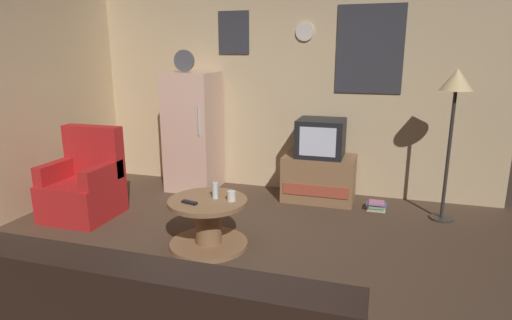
# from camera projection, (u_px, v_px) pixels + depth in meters

# --- Properties ---
(ground_plane) EXTENTS (12.00, 12.00, 0.00)m
(ground_plane) POSITION_uv_depth(u_px,v_px,m) (215.00, 277.00, 3.41)
(ground_plane) COLOR #4C3828
(wall_with_art) EXTENTS (5.20, 0.12, 2.75)m
(wall_with_art) POSITION_uv_depth(u_px,v_px,m) (287.00, 82.00, 5.34)
(wall_with_art) COLOR #D1B284
(wall_with_art) RESTS_ON ground_plane
(fridge) EXTENTS (0.60, 0.62, 1.77)m
(fridge) POSITION_uv_depth(u_px,v_px,m) (193.00, 131.00, 5.48)
(fridge) COLOR beige
(fridge) RESTS_ON ground_plane
(tv_stand) EXTENTS (0.84, 0.53, 0.54)m
(tv_stand) POSITION_uv_depth(u_px,v_px,m) (319.00, 178.00, 5.14)
(tv_stand) COLOR #8E6642
(tv_stand) RESTS_ON ground_plane
(crt_tv) EXTENTS (0.54, 0.51, 0.44)m
(crt_tv) POSITION_uv_depth(u_px,v_px,m) (321.00, 138.00, 5.02)
(crt_tv) COLOR black
(crt_tv) RESTS_ON tv_stand
(standing_lamp) EXTENTS (0.32, 0.32, 1.59)m
(standing_lamp) POSITION_uv_depth(u_px,v_px,m) (456.00, 92.00, 4.26)
(standing_lamp) COLOR #332D28
(standing_lamp) RESTS_ON ground_plane
(coffee_table) EXTENTS (0.72, 0.72, 0.45)m
(coffee_table) POSITION_uv_depth(u_px,v_px,m) (208.00, 223.00, 3.90)
(coffee_table) COLOR #8E6642
(coffee_table) RESTS_ON ground_plane
(wine_glass) EXTENTS (0.05, 0.05, 0.15)m
(wine_glass) POSITION_uv_depth(u_px,v_px,m) (215.00, 190.00, 3.86)
(wine_glass) COLOR silver
(wine_glass) RESTS_ON coffee_table
(mug_ceramic_white) EXTENTS (0.08, 0.08, 0.09)m
(mug_ceramic_white) POSITION_uv_depth(u_px,v_px,m) (231.00, 196.00, 3.80)
(mug_ceramic_white) COLOR silver
(mug_ceramic_white) RESTS_ON coffee_table
(remote_control) EXTENTS (0.16, 0.08, 0.02)m
(remote_control) POSITION_uv_depth(u_px,v_px,m) (189.00, 202.00, 3.74)
(remote_control) COLOR black
(remote_control) RESTS_ON coffee_table
(armchair) EXTENTS (0.68, 0.68, 0.96)m
(armchair) POSITION_uv_depth(u_px,v_px,m) (85.00, 186.00, 4.63)
(armchair) COLOR red
(armchair) RESTS_ON ground_plane
(book_stack) EXTENTS (0.22, 0.17, 0.10)m
(book_stack) POSITION_uv_depth(u_px,v_px,m) (376.00, 206.00, 4.83)
(book_stack) COLOR #ABB799
(book_stack) RESTS_ON ground_plane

